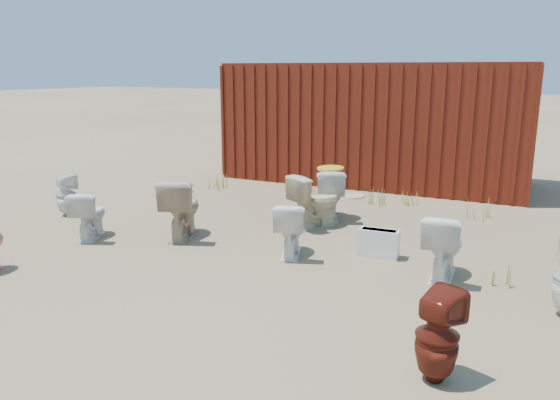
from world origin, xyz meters
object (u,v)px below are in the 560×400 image
at_px(toilet_back_a, 66,195).
at_px(toilet_front_c, 290,228).
at_px(loose_tank, 379,243).
at_px(toilet_front_a, 89,215).
at_px(toilet_front_e, 443,245).
at_px(toilet_back_beige_right, 315,201).
at_px(toilet_back_yellowlid, 330,194).
at_px(toilet_back_beige_left, 181,208).
at_px(shipping_container, 377,123).
at_px(toilet_front_maroon, 437,336).

bearing_deg(toilet_back_a, toilet_front_c, -158.87).
height_order(toilet_front_c, loose_tank, toilet_front_c).
distance_m(toilet_front_a, toilet_front_e, 4.69).
distance_m(toilet_back_beige_right, toilet_back_yellowlid, 0.55).
xyz_separation_m(toilet_front_c, toilet_front_e, (1.85, 0.06, 0.03)).
relative_size(toilet_back_beige_left, loose_tank, 1.68).
bearing_deg(toilet_front_e, toilet_front_a, 6.11).
height_order(toilet_front_a, toilet_back_beige_right, toilet_back_beige_right).
xyz_separation_m(toilet_front_a, toilet_back_a, (-1.22, 0.73, 0.01)).
bearing_deg(toilet_front_a, toilet_back_yellowlid, -160.85).
xyz_separation_m(shipping_container, toilet_front_e, (2.26, -5.09, -0.83)).
xyz_separation_m(toilet_front_c, toilet_back_yellowlid, (-0.18, 1.84, 0.05)).
bearing_deg(loose_tank, toilet_front_maroon, -68.57).
relative_size(shipping_container, toilet_front_a, 8.98).
relative_size(toilet_front_maroon, toilet_front_e, 0.97).
height_order(toilet_front_c, toilet_front_e, toilet_front_e).
bearing_deg(shipping_container, toilet_back_a, -125.83).
bearing_deg(toilet_front_c, toilet_front_a, -8.06).
xyz_separation_m(shipping_container, loose_tank, (1.43, -4.73, -1.02)).
bearing_deg(toilet_front_maroon, toilet_back_beige_right, -34.17).
xyz_separation_m(toilet_front_a, toilet_front_maroon, (4.98, -1.54, 0.03)).
bearing_deg(toilet_front_c, loose_tank, -177.01).
bearing_deg(toilet_back_beige_left, toilet_back_a, -25.16).
height_order(toilet_back_beige_left, toilet_back_beige_right, toilet_back_beige_left).
height_order(toilet_front_a, toilet_back_a, toilet_back_a).
bearing_deg(toilet_front_c, toilet_back_a, -21.86).
relative_size(shipping_container, toilet_back_beige_right, 7.54).
xyz_separation_m(shipping_container, toilet_back_beige_left, (-1.26, -5.12, -0.78)).
relative_size(toilet_back_a, toilet_back_beige_right, 0.86).
distance_m(shipping_container, toilet_back_beige_right, 3.95).
xyz_separation_m(toilet_front_a, toilet_back_beige_left, (1.12, 0.59, 0.09)).
xyz_separation_m(shipping_container, toilet_back_beige_right, (0.22, -3.86, -0.80)).
bearing_deg(shipping_container, toilet_back_beige_right, -86.80).
relative_size(toilet_front_a, toilet_front_maroon, 0.93).
xyz_separation_m(toilet_back_beige_right, loose_tank, (1.21, -0.87, -0.22)).
relative_size(shipping_container, toilet_front_e, 8.03).
distance_m(toilet_back_a, toilet_back_beige_left, 2.34).
xyz_separation_m(toilet_front_maroon, toilet_front_e, (-0.33, 2.17, 0.01)).
bearing_deg(toilet_back_beige_left, toilet_back_beige_right, -161.28).
xyz_separation_m(toilet_front_c, toilet_back_beige_right, (-0.20, 1.29, 0.05)).
distance_m(toilet_front_c, toilet_front_e, 1.85).
bearing_deg(loose_tank, shipping_container, 103.57).
height_order(toilet_front_e, toilet_back_a, toilet_front_e).
relative_size(shipping_container, toilet_front_c, 8.67).
height_order(toilet_back_a, toilet_back_beige_right, toilet_back_beige_right).
xyz_separation_m(shipping_container, toilet_back_yellowlid, (0.24, -3.31, -0.81)).
xyz_separation_m(toilet_back_beige_left, toilet_back_yellowlid, (1.50, 1.81, -0.03)).
height_order(toilet_front_maroon, toilet_back_beige_left, toilet_back_beige_left).
distance_m(toilet_back_yellowlid, loose_tank, 1.87).
xyz_separation_m(toilet_back_beige_right, toilet_back_yellowlid, (0.02, 0.55, -0.00)).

